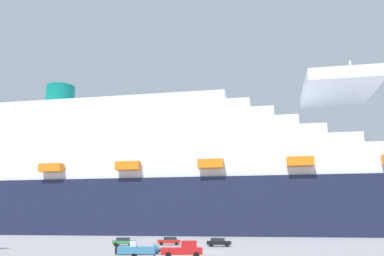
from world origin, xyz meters
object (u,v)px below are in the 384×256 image
at_px(parked_car_red_hatchback, 169,241).
at_px(parked_car_green_wagon, 124,242).
at_px(small_boat_on_trailer, 142,250).
at_px(pickup_truck, 183,249).
at_px(cruise_ship, 135,179).
at_px(parked_car_black_coupe, 219,242).

xyz_separation_m(parked_car_red_hatchback, parked_car_green_wagon, (-8.50, -3.53, -0.00)).
bearing_deg(small_boat_on_trailer, pickup_truck, 7.58).
xyz_separation_m(cruise_ship, parked_car_green_wagon, (12.41, -65.56, -18.60)).
bearing_deg(parked_car_black_coupe, pickup_truck, -101.14).
relative_size(small_boat_on_trailer, parked_car_red_hatchback, 1.47).
height_order(parked_car_black_coupe, parked_car_green_wagon, same).
height_order(small_boat_on_trailer, parked_car_red_hatchback, small_boat_on_trailer).
relative_size(parked_car_black_coupe, parked_car_green_wagon, 1.09).
xyz_separation_m(pickup_truck, parked_car_red_hatchback, (-5.44, 27.30, -0.21)).
relative_size(pickup_truck, parked_car_black_coupe, 1.23).
bearing_deg(small_boat_on_trailer, parked_car_black_coupe, 67.12).
distance_m(cruise_ship, parked_car_black_coupe, 75.23).
bearing_deg(small_boat_on_trailer, parked_car_green_wagon, 108.88).
bearing_deg(parked_car_black_coupe, small_boat_on_trailer, -112.88).
bearing_deg(parked_car_black_coupe, cruise_ship, 115.12).
bearing_deg(cruise_ship, parked_car_red_hatchback, -71.37).
height_order(small_boat_on_trailer, parked_car_black_coupe, small_boat_on_trailer).
distance_m(parked_car_red_hatchback, parked_car_black_coupe, 10.79).
bearing_deg(parked_car_red_hatchback, cruise_ship, 108.63).
bearing_deg(pickup_truck, parked_car_black_coupe, 78.86).
distance_m(cruise_ship, pickup_truck, 94.92).
bearing_deg(pickup_truck, parked_car_red_hatchback, 101.27).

